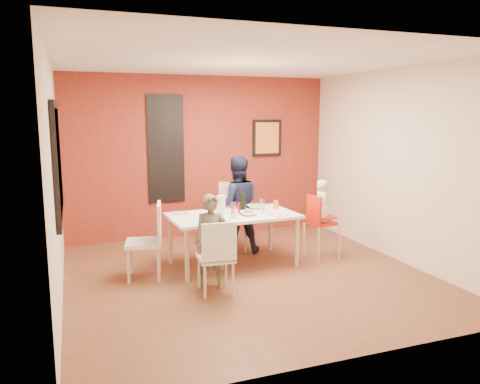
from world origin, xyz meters
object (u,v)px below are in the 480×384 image
object	(u,v)px
chair_far	(234,212)
paper_towel_roll	(221,206)
chair_left	(150,237)
child_far	(237,205)
toddler	(322,201)
wine_bottle	(243,204)
child_near	(212,241)
high_chair	(320,221)
chair_near	(217,254)
dining_table	(233,219)

from	to	relation	value
chair_far	paper_towel_roll	size ratio (longest dim) A/B	3.74
chair_far	paper_towel_roll	world-z (taller)	chair_far
chair_left	child_far	world-z (taller)	child_far
toddler	wine_bottle	size ratio (longest dim) A/B	2.19
chair_far	child_near	world-z (taller)	child_near
chair_left	child_far	xyz separation A→B (m)	(1.41, 0.69, 0.19)
chair_far	child_far	xyz separation A→B (m)	(-0.03, -0.24, 0.16)
chair_far	child_far	size ratio (longest dim) A/B	0.70
wine_bottle	paper_towel_roll	bearing A→B (deg)	-175.03
chair_far	child_near	size ratio (longest dim) A/B	0.89
high_chair	toddler	distance (m)	0.29
child_near	paper_towel_roll	xyz separation A→B (m)	(0.34, 0.70, 0.28)
high_chair	child_far	xyz separation A→B (m)	(-1.01, 0.71, 0.17)
chair_far	child_near	distance (m)	1.72
high_chair	child_far	world-z (taller)	child_far
chair_far	wine_bottle	xyz separation A→B (m)	(-0.14, -0.80, 0.28)
toddler	wine_bottle	xyz separation A→B (m)	(-1.14, 0.15, 0.00)
chair_near	high_chair	world-z (taller)	high_chair
toddler	chair_far	bearing A→B (deg)	55.38
chair_far	toddler	size ratio (longest dim) A/B	1.68
high_chair	child_far	bearing A→B (deg)	48.54
chair_far	high_chair	distance (m)	1.37
dining_table	chair_far	world-z (taller)	chair_far
chair_near	child_far	size ratio (longest dim) A/B	0.60
chair_far	child_far	world-z (taller)	child_far
chair_far	child_near	xyz separation A→B (m)	(-0.81, -1.52, 0.00)
toddler	paper_towel_roll	world-z (taller)	toddler
child_far	wine_bottle	world-z (taller)	child_far
child_near	paper_towel_roll	size ratio (longest dim) A/B	4.18
chair_far	toddler	distance (m)	1.41
chair_near	high_chair	bearing A→B (deg)	-152.32
dining_table	chair_left	distance (m)	1.16
chair_left	high_chair	world-z (taller)	chair_left
chair_near	high_chair	size ratio (longest dim) A/B	0.94
dining_table	wine_bottle	xyz separation A→B (m)	(0.15, 0.01, 0.20)
toddler	paper_towel_roll	xyz separation A→B (m)	(-1.46, 0.13, 0.00)
chair_far	chair_left	distance (m)	1.72
child_near	wine_bottle	distance (m)	1.03
chair_near	toddler	xyz separation A→B (m)	(1.81, 0.81, 0.36)
wine_bottle	paper_towel_roll	distance (m)	0.33
child_near	toddler	world-z (taller)	toddler
child_near	toddler	distance (m)	1.91
toddler	child_near	bearing A→B (deg)	116.57
toddler	child_far	bearing A→B (deg)	64.57
wine_bottle	chair_near	bearing A→B (deg)	-124.95
chair_near	chair_far	bearing A→B (deg)	-111.30
dining_table	paper_towel_roll	distance (m)	0.27
child_near	child_far	world-z (taller)	child_far
child_near	dining_table	bearing A→B (deg)	66.39
wine_bottle	toddler	bearing A→B (deg)	-7.76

